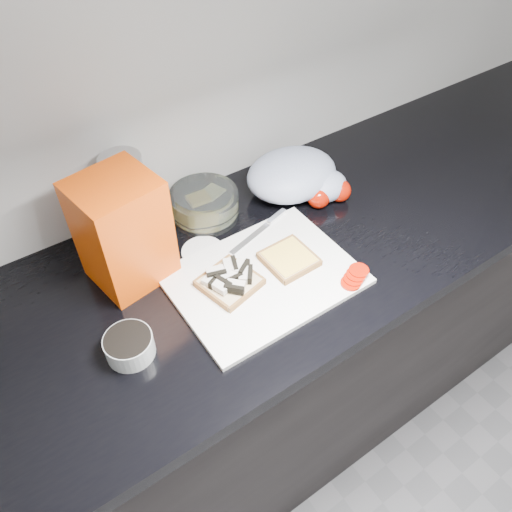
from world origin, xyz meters
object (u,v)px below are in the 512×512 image
at_px(bread_bag, 123,231).
at_px(steel_canister, 129,199).
at_px(glass_bowl, 204,205).
at_px(cutting_board, 264,278).

relative_size(bread_bag, steel_canister, 1.13).
bearing_deg(glass_bowl, cutting_board, -90.74).
xyz_separation_m(cutting_board, glass_bowl, (0.00, 0.26, 0.03)).
relative_size(cutting_board, bread_bag, 1.58).
distance_m(cutting_board, steel_canister, 0.36).
bearing_deg(cutting_board, bread_bag, 141.34).
relative_size(glass_bowl, bread_bag, 0.67).
bearing_deg(cutting_board, steel_canister, 120.03).
height_order(bread_bag, steel_canister, bread_bag).
distance_m(cutting_board, bread_bag, 0.32).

